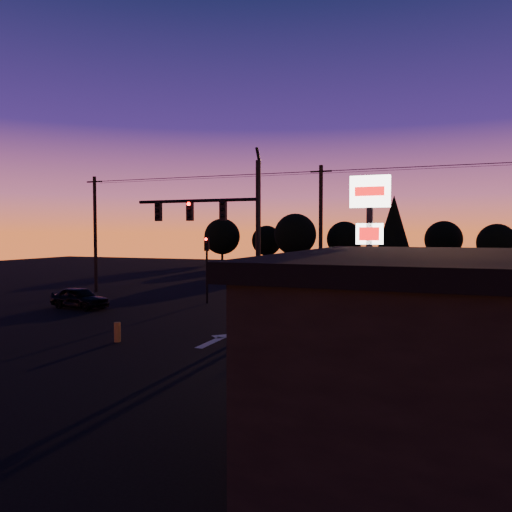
{
  "coord_description": "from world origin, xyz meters",
  "views": [
    {
      "loc": [
        9.86,
        -17.71,
        4.65
      ],
      "look_at": [
        1.0,
        5.0,
        3.5
      ],
      "focal_mm": 35.0,
      "sensor_mm": 36.0,
      "label": 1
    }
  ],
  "objects": [
    {
      "name": "pylon_sign",
      "position": [
        7.0,
        1.5,
        4.91
      ],
      "size": [
        1.5,
        0.28,
        6.8
      ],
      "color": "black",
      "rests_on": "ground"
    },
    {
      "name": "traffic_signal_mast",
      "position": [
        -0.1,
        3.99,
        4.94
      ],
      "size": [
        6.79,
        0.52,
        8.58
      ],
      "color": "black",
      "rests_on": "ground"
    },
    {
      "name": "tree_2",
      "position": [
        -10.0,
        48.0,
        4.37
      ],
      "size": [
        5.77,
        5.78,
        7.26
      ],
      "color": "black",
      "rests_on": "ground"
    },
    {
      "name": "tree_6",
      "position": [
        15.0,
        48.0,
        3.43
      ],
      "size": [
        4.54,
        4.54,
        5.71
      ],
      "color": "black",
      "rests_on": "ground"
    },
    {
      "name": "tree_4",
      "position": [
        3.0,
        49.0,
        5.93
      ],
      "size": [
        4.18,
        4.18,
        9.5
      ],
      "color": "black",
      "rests_on": "ground"
    },
    {
      "name": "utility_pole_0",
      "position": [
        -16.0,
        14.0,
        4.59
      ],
      "size": [
        1.4,
        0.26,
        9.0
      ],
      "color": "black",
      "rests_on": "ground"
    },
    {
      "name": "car_right",
      "position": [
        7.53,
        8.06,
        0.63
      ],
      "size": [
        4.42,
        1.97,
        1.26
      ],
      "primitive_type": "imported",
      "rotation": [
        0.0,
        0.0,
        -1.52
      ],
      "color": "black",
      "rests_on": "ground"
    },
    {
      "name": "lane_arrow",
      "position": [
        0.5,
        1.67,
        0.01
      ],
      "size": [
        1.2,
        3.1,
        0.01
      ],
      "color": "beige",
      "rests_on": "ground"
    },
    {
      "name": "bollard",
      "position": [
        -3.27,
        -0.29,
        0.41
      ],
      "size": [
        0.28,
        0.28,
        0.83
      ],
      "primitive_type": "cylinder",
      "color": "orange",
      "rests_on": "ground"
    },
    {
      "name": "secondary_signal",
      "position": [
        -5.0,
        11.49,
        2.86
      ],
      "size": [
        0.3,
        0.31,
        4.35
      ],
      "color": "black",
      "rests_on": "ground"
    },
    {
      "name": "tree_3",
      "position": [
        -4.0,
        52.0,
        3.75
      ],
      "size": [
        4.95,
        4.95,
        6.22
      ],
      "color": "black",
      "rests_on": "ground"
    },
    {
      "name": "power_wires",
      "position": [
        2.0,
        14.0,
        8.57
      ],
      "size": [
        36.0,
        1.22,
        0.07
      ],
      "color": "black",
      "rests_on": "ground"
    },
    {
      "name": "ground",
      "position": [
        0.0,
        0.0,
        0.0
      ],
      "size": [
        120.0,
        120.0,
        0.0
      ],
      "primitive_type": "plane",
      "color": "black",
      "rests_on": "ground"
    },
    {
      "name": "utility_pole_1",
      "position": [
        2.0,
        14.0,
        4.59
      ],
      "size": [
        1.4,
        0.26,
        9.0
      ],
      "color": "black",
      "rests_on": "ground"
    },
    {
      "name": "tree_5",
      "position": [
        9.0,
        54.0,
        3.75
      ],
      "size": [
        4.95,
        4.95,
        6.22
      ],
      "color": "black",
      "rests_on": "ground"
    },
    {
      "name": "suv_parked",
      "position": [
        9.16,
        -1.33,
        0.61
      ],
      "size": [
        3.92,
        4.81,
        1.22
      ],
      "primitive_type": "imported",
      "rotation": [
        0.0,
        0.0,
        0.52
      ],
      "color": "black",
      "rests_on": "ground"
    },
    {
      "name": "tree_1",
      "position": [
        -16.0,
        53.0,
        3.43
      ],
      "size": [
        4.54,
        4.54,
        5.71
      ],
      "color": "black",
      "rests_on": "ground"
    },
    {
      "name": "car_left",
      "position": [
        -11.24,
        6.63,
        0.66
      ],
      "size": [
        4.02,
        2.01,
        1.32
      ],
      "primitive_type": "imported",
      "rotation": [
        0.0,
        0.0,
        1.45
      ],
      "color": "black",
      "rests_on": "ground"
    },
    {
      "name": "tree_0",
      "position": [
        -22.0,
        50.0,
        4.06
      ],
      "size": [
        5.36,
        5.36,
        6.74
      ],
      "color": "black",
      "rests_on": "ground"
    }
  ]
}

